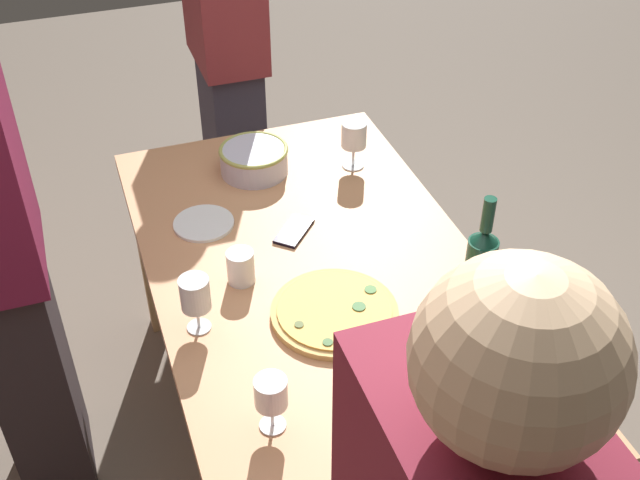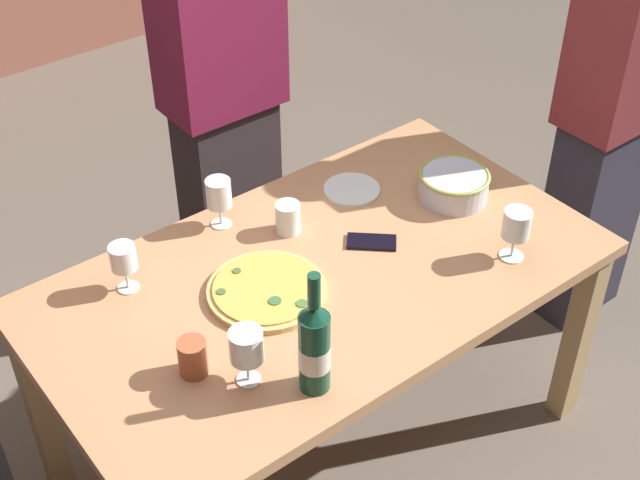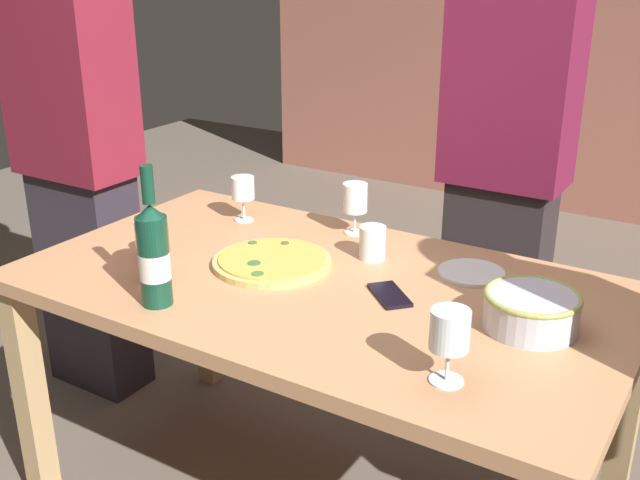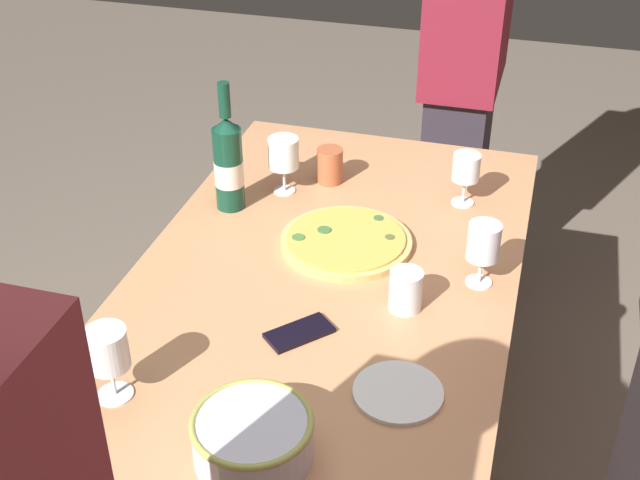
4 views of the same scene
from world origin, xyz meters
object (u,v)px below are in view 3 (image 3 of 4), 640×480
object	(u,v)px
pizza	(272,261)
side_plate	(471,273)
serving_bowl	(531,309)
wine_glass_far_left	(152,239)
wine_glass_by_bottle	(450,334)
cup_amber	(156,241)
wine_bottle	(154,254)
person_guest_right	(78,166)
person_host	(505,172)
wine_glass_near_pizza	(243,189)
wine_glass_far_right	(355,199)
cell_phone	(390,295)
dining_table	(320,312)
cup_ceramic	(372,243)

from	to	relation	value
pizza	side_plate	xyz separation A→B (m)	(0.49, 0.23, -0.01)
serving_bowl	wine_glass_far_left	world-z (taller)	wine_glass_far_left
wine_glass_by_bottle	cup_amber	xyz separation A→B (m)	(-0.95, 0.17, -0.06)
serving_bowl	cup_amber	xyz separation A→B (m)	(-1.03, -0.14, 0.00)
wine_bottle	wine_glass_by_bottle	distance (m)	0.75
serving_bowl	person_guest_right	size ratio (longest dim) A/B	0.13
wine_bottle	wine_glass_far_left	world-z (taller)	wine_bottle
wine_glass_far_left	person_host	xyz separation A→B (m)	(0.60, 1.03, 0.02)
side_plate	person_host	size ratio (longest dim) A/B	0.10
wine_glass_by_bottle	wine_glass_far_left	size ratio (longest dim) A/B	0.99
serving_bowl	cup_amber	bearing A→B (deg)	-172.22
wine_glass_far_left	cup_amber	world-z (taller)	wine_glass_far_left
wine_glass_by_bottle	side_plate	xyz separation A→B (m)	(-0.15, 0.53, -0.10)
wine_glass_near_pizza	person_guest_right	world-z (taller)	person_guest_right
wine_glass_far_right	cell_phone	distance (m)	0.47
pizza	cup_amber	distance (m)	0.34
wine_bottle	cup_amber	size ratio (longest dim) A/B	3.54
wine_glass_near_pizza	wine_glass_far_left	distance (m)	0.49
wine_glass_near_pizza	person_host	size ratio (longest dim) A/B	0.08
person_host	serving_bowl	bearing A→B (deg)	38.02
wine_bottle	serving_bowl	bearing A→B (deg)	23.61
side_plate	wine_bottle	bearing A→B (deg)	-135.72
wine_glass_by_bottle	person_host	world-z (taller)	person_host
dining_table	side_plate	size ratio (longest dim) A/B	8.90
side_plate	cup_ceramic	bearing A→B (deg)	-171.51
side_plate	cell_phone	world-z (taller)	same
wine_glass_far_left	cell_phone	size ratio (longest dim) A/B	1.12
pizza	wine_glass_by_bottle	size ratio (longest dim) A/B	2.06
person_guest_right	side_plate	bearing A→B (deg)	12.07
wine_glass_by_bottle	cup_amber	size ratio (longest dim) A/B	1.60
serving_bowl	wine_glass_far_right	size ratio (longest dim) A/B	1.40
pizza	wine_glass_by_bottle	distance (m)	0.72
wine_bottle	wine_glass_near_pizza	distance (m)	0.63
wine_glass_by_bottle	cell_phone	world-z (taller)	wine_glass_by_bottle
dining_table	wine_glass_far_right	bearing A→B (deg)	105.33
cup_amber	person_host	distance (m)	1.15
serving_bowl	wine_glass_near_pizza	xyz separation A→B (m)	(-1.01, 0.24, 0.06)
person_guest_right	cup_ceramic	bearing A→B (deg)	10.74
person_host	cup_amber	bearing A→B (deg)	-22.21
serving_bowl	cup_ceramic	bearing A→B (deg)	160.73
wine_bottle	wine_glass_far_left	bearing A→B (deg)	136.11
wine_glass_far_right	side_plate	world-z (taller)	wine_glass_far_right
serving_bowl	person_guest_right	world-z (taller)	person_guest_right
wine_glass_far_right	wine_glass_near_pizza	bearing A→B (deg)	-166.36
cell_phone	person_guest_right	distance (m)	1.32
wine_glass_far_left	cell_phone	distance (m)	0.64
wine_glass_by_bottle	cell_phone	xyz separation A→B (m)	(-0.28, 0.29, -0.10)
wine_glass_near_pizza	wine_glass_by_bottle	bearing A→B (deg)	-30.59
side_plate	cell_phone	distance (m)	0.27
dining_table	cup_amber	world-z (taller)	cup_amber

